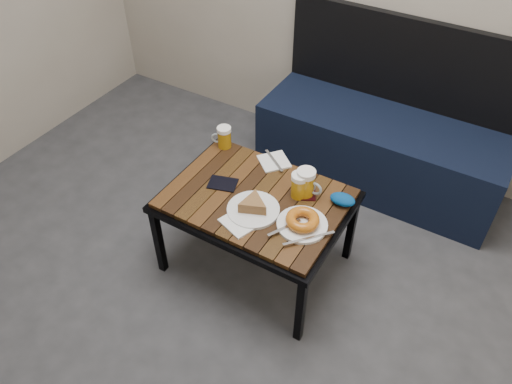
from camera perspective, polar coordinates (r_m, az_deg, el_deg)
The scene contains 12 objects.
bench at distance 3.03m, azimuth 14.14°, elevation 5.46°, with size 1.40×0.50×0.95m.
cafe_table at distance 2.33m, azimuth 0.00°, elevation -1.30°, with size 0.84×0.62×0.47m.
beer_mug_left at distance 2.56m, azimuth -3.69°, elevation 6.29°, with size 0.11×0.09×0.12m.
beer_mug_centre at distance 2.27m, azimuth 5.04°, elevation 0.78°, with size 0.12×0.10×0.12m.
beer_mug_right at distance 2.27m, azimuth 5.74°, elevation 1.03°, with size 0.13×0.09×0.14m.
plate_pie at distance 2.21m, azimuth -0.32°, elevation -1.70°, with size 0.24×0.24×0.07m.
plate_bagel at distance 2.16m, azimuth 5.31°, elevation -3.42°, with size 0.26×0.27×0.06m.
napkin_left at distance 2.48m, azimuth 2.07°, elevation 3.51°, with size 0.19×0.19×0.01m.
napkin_right at distance 2.17m, azimuth -1.96°, elevation -3.53°, with size 0.18×0.17×0.01m.
passport_navy at distance 2.36m, azimuth -3.83°, elevation 0.97°, with size 0.10×0.13×0.01m, color black.
passport_burgundy at distance 2.33m, azimuth 5.84°, elevation -0.05°, with size 0.08×0.11×0.01m, color black.
knit_pouch at distance 2.28m, azimuth 9.87°, elevation -0.85°, with size 0.12×0.08×0.05m, color navy.
Camera 1 is at (0.70, -0.63, 2.05)m, focal length 35.00 mm.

